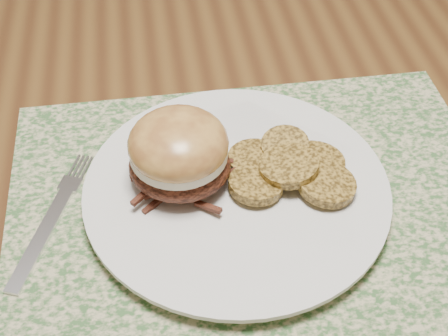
{
  "coord_description": "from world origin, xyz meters",
  "views": [
    {
      "loc": [
        0.01,
        -0.58,
        1.18
      ],
      "look_at": [
        0.07,
        -0.2,
        0.79
      ],
      "focal_mm": 50.0,
      "sensor_mm": 36.0,
      "label": 1
    }
  ],
  "objects_px": {
    "dinner_plate": "(236,191)",
    "pork_sandwich": "(179,153)",
    "dining_table": "(147,125)",
    "fork": "(53,217)"
  },
  "relations": [
    {
      "from": "dinner_plate",
      "to": "pork_sandwich",
      "type": "distance_m",
      "value": 0.07
    },
    {
      "from": "pork_sandwich",
      "to": "dining_table",
      "type": "bearing_deg",
      "value": 119.31
    },
    {
      "from": "dining_table",
      "to": "dinner_plate",
      "type": "distance_m",
      "value": 0.24
    },
    {
      "from": "dinner_plate",
      "to": "dining_table",
      "type": "bearing_deg",
      "value": 110.42
    },
    {
      "from": "dining_table",
      "to": "pork_sandwich",
      "type": "distance_m",
      "value": 0.23
    },
    {
      "from": "dinner_plate",
      "to": "fork",
      "type": "distance_m",
      "value": 0.17
    },
    {
      "from": "dinner_plate",
      "to": "pork_sandwich",
      "type": "relative_size",
      "value": 2.24
    },
    {
      "from": "pork_sandwich",
      "to": "fork",
      "type": "height_order",
      "value": "pork_sandwich"
    },
    {
      "from": "dinner_plate",
      "to": "pork_sandwich",
      "type": "height_order",
      "value": "pork_sandwich"
    },
    {
      "from": "dinner_plate",
      "to": "fork",
      "type": "bearing_deg",
      "value": -179.25
    }
  ]
}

